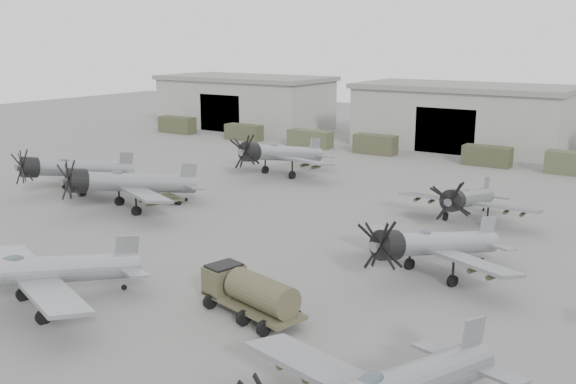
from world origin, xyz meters
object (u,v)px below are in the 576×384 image
Objects in this scene: aircraft_mid_1 at (125,183)px; aircraft_mid_2 at (430,244)px; aircraft_far_1 at (467,199)px; fuel_tanker at (251,291)px; aircraft_near_1 at (27,272)px; ground_crew at (70,179)px; aircraft_mid_0 at (71,169)px; tug_trailer at (157,193)px; aircraft_far_0 at (277,154)px.

aircraft_mid_2 is at bearing 20.25° from aircraft_mid_1.
aircraft_far_1 is 1.68× the size of fuel_tanker.
aircraft_near_1 reaches higher than ground_crew.
aircraft_mid_0 reaches higher than aircraft_mid_2.
aircraft_mid_1 is 1.98× the size of fuel_tanker.
aircraft_mid_2 is at bearing 12.59° from aircraft_mid_0.
aircraft_mid_2 is 30.28m from tug_trailer.
aircraft_near_1 is at bearing -111.58° from aircraft_mid_2.
ground_crew is at bearing 157.92° from aircraft_near_1.
fuel_tanker is at bearing -92.34° from ground_crew.
aircraft_mid_0 is 9.14m from tug_trailer.
aircraft_mid_2 is at bearing -74.54° from ground_crew.
aircraft_mid_1 reaches higher than tug_trailer.
aircraft_mid_2 reaches higher than tug_trailer.
ground_crew is (-11.65, 3.21, -1.65)m from aircraft_mid_1.
fuel_tanker is at bearing -47.59° from aircraft_far_0.
aircraft_mid_1 is 28.50m from aircraft_mid_2.
aircraft_mid_2 is (37.99, -2.73, -0.16)m from aircraft_mid_0.
aircraft_mid_0 is 38.09m from aircraft_mid_2.
tug_trailer is at bearing -164.73° from aircraft_far_1.
aircraft_far_1 is 1.89× the size of tug_trailer.
aircraft_far_1 is 28.65m from tug_trailer.
aircraft_near_1 reaches higher than aircraft_mid_2.
aircraft_far_0 is (12.48, 17.66, 0.14)m from aircraft_mid_0.
aircraft_far_1 is (26.47, 12.38, -0.40)m from aircraft_mid_1.
aircraft_far_0 reaches higher than tug_trailer.
ground_crew is at bearing 163.15° from aircraft_mid_0.
aircraft_near_1 is at bearing -66.17° from aircraft_far_0.
aircraft_near_1 is 1.87× the size of fuel_tanker.
aircraft_mid_1 is at bearing -154.67° from aircraft_far_1.
aircraft_mid_1 is at bearing -84.03° from ground_crew.
aircraft_near_1 is 0.95× the size of aircraft_mid_1.
aircraft_far_0 is 36.85m from fuel_tanker.
aircraft_near_1 is at bearing -134.85° from fuel_tanker.
aircraft_mid_0 is at bearing -163.33° from aircraft_far_1.
aircraft_mid_0 is 1.92× the size of fuel_tanker.
fuel_tanker is 37.30m from ground_crew.
aircraft_mid_0 is 9.67m from aircraft_mid_1.
aircraft_mid_1 is at bearing 143.43° from aircraft_near_1.
ground_crew is at bearing -163.59° from aircraft_mid_2.
tug_trailer is at bearing 37.59° from aircraft_mid_0.
aircraft_mid_1 reaches higher than ground_crew.
aircraft_mid_0 is (-21.45, 19.91, 0.04)m from aircraft_near_1.
tug_trailer is (-27.63, -7.41, -1.65)m from aircraft_far_1.
tug_trailer is at bearing 158.81° from fuel_tanker.
tug_trailer is at bearing 139.61° from aircraft_near_1.
aircraft_mid_0 is at bearing -114.85° from aircraft_far_0.
aircraft_mid_2 is 12.41m from fuel_tanker.
aircraft_mid_1 is 1.18× the size of aircraft_far_1.
aircraft_far_1 is at bearing 29.67° from tug_trailer.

